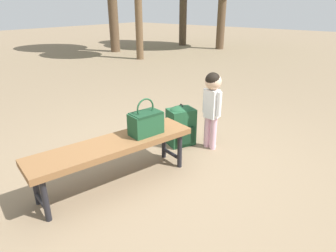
% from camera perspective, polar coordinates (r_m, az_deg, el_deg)
% --- Properties ---
extents(ground_plane, '(40.00, 40.00, 0.00)m').
position_cam_1_polar(ground_plane, '(3.24, -0.34, -7.96)').
color(ground_plane, '#7F6B51').
rests_on(ground_plane, ground).
extents(park_bench, '(1.65, 0.76, 0.45)m').
position_cam_1_polar(park_bench, '(2.82, -10.50, -4.13)').
color(park_bench, brown).
rests_on(park_bench, ground).
extents(handbag, '(0.35, 0.24, 0.37)m').
position_cam_1_polar(handbag, '(2.88, -4.32, 0.77)').
color(handbag, '#1E4C2D').
rests_on(handbag, park_bench).
extents(child_standing, '(0.19, 0.25, 0.94)m').
position_cam_1_polar(child_standing, '(3.46, 8.54, 5.18)').
color(child_standing, '#E5B2C6').
rests_on(child_standing, ground).
extents(backpack_large, '(0.39, 0.35, 0.53)m').
position_cam_1_polar(backpack_large, '(3.64, 2.54, 0.31)').
color(backpack_large, '#1E4C2D').
rests_on(backpack_large, ground).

